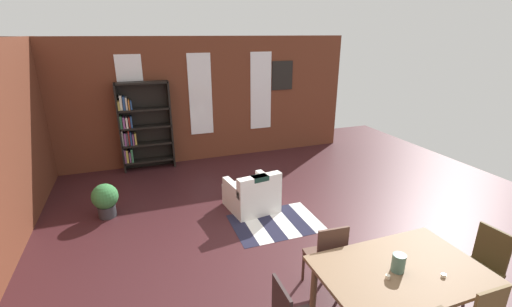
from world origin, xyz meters
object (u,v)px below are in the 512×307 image
Objects in this scene: vase_on_table at (398,263)px; potted_plant_by_shelf at (105,199)px; dining_chair_head_right at (482,265)px; armchair_white at (252,195)px; dining_chair_far_left at (327,256)px; bookshelf_tall at (141,127)px; dining_table at (400,276)px.

vase_on_table reaches higher than potted_plant_by_shelf.
dining_chair_head_right is 1.58× the size of potted_plant_by_shelf.
vase_on_table is at bearing -51.37° from potted_plant_by_shelf.
vase_on_table is 3.14m from armchair_white.
vase_on_table is 0.90m from dining_chair_far_left.
potted_plant_by_shelf is (-4.18, 3.65, -0.18)m from dining_chair_head_right.
potted_plant_by_shelf is at bearing 166.13° from armchair_white.
dining_chair_head_right is 6.72m from bookshelf_tall.
vase_on_table is 1.31m from dining_chair_head_right.
bookshelf_tall is (-2.22, 5.77, 0.32)m from dining_table.
armchair_white is at bearing 119.56° from dining_chair_head_right.
vase_on_table is (-0.06, 0.00, 0.18)m from dining_table.
vase_on_table is at bearing -179.71° from dining_chair_head_right.
dining_chair_head_right is 0.47× the size of bookshelf_tall.
dining_chair_far_left is 3.89m from potted_plant_by_shelf.
dining_chair_head_right is 3.51m from armchair_white.
dining_table is 8.92× the size of vase_on_table.
bookshelf_tall is 2.35m from potted_plant_by_shelf.
dining_chair_far_left is at bearing -86.47° from armchair_white.
dining_table is at bearing -80.32° from armchair_white.
potted_plant_by_shelf is (-2.98, 3.65, -0.36)m from dining_table.
dining_chair_head_right and dining_chair_far_left have the same top height.
bookshelf_tall is (-1.84, 5.01, 0.50)m from dining_chair_far_left.
potted_plant_by_shelf is (-2.92, 3.65, -0.54)m from vase_on_table.
dining_table is at bearing -50.84° from potted_plant_by_shelf.
vase_on_table is at bearing -67.04° from dining_chair_far_left.
bookshelf_tall reaches higher than dining_table.
dining_chair_far_left is 1.05× the size of armchair_white.
dining_chair_head_right is 5.55m from potted_plant_by_shelf.
armchair_white is (-0.52, 3.05, -0.41)m from dining_table.
bookshelf_tall is 2.22× the size of armchair_white.
vase_on_table is 0.21× the size of armchair_white.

